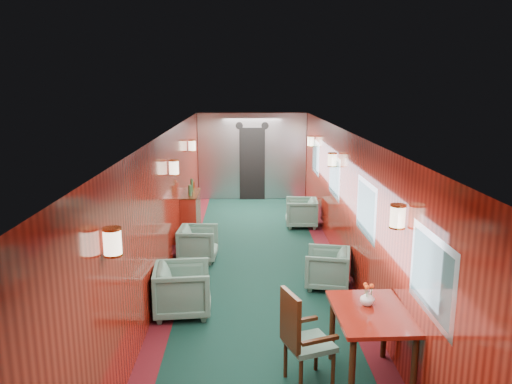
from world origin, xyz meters
TOP-DOWN VIEW (x-y plane):
  - room at (0.00, 0.00)m, footprint 12.00×12.10m
  - bulkhead at (0.00, 5.91)m, footprint 2.98×0.17m
  - windows_right at (1.49, 0.25)m, footprint 0.02×8.60m
  - wall_sconces at (0.00, 0.57)m, footprint 2.97×7.97m
  - dining_table at (1.11, -2.92)m, footprint 0.80×1.13m
  - side_chair at (0.37, -2.96)m, footprint 0.60×0.62m
  - credenza at (-1.34, 2.34)m, footprint 0.34×1.07m
  - flower_vase at (1.10, -2.78)m, footprint 0.20×0.20m
  - armchair_left_near at (-1.09, -1.22)m, footprint 0.85×0.83m
  - armchair_left_far at (-1.07, 0.95)m, footprint 0.73×0.71m
  - armchair_right_near at (1.09, -0.34)m, footprint 0.81×0.80m
  - armchair_right_far at (1.06, 3.09)m, footprint 0.75×0.73m

SIDE VIEW (x-z plane):
  - armchair_right_near at x=1.09m, z-range 0.00..0.62m
  - armchair_left_far at x=-1.07m, z-range 0.00..0.63m
  - armchair_right_far at x=1.06m, z-range 0.00..0.64m
  - armchair_left_near at x=-1.09m, z-range 0.00..0.71m
  - credenza at x=-1.34m, z-range -0.13..1.11m
  - side_chair at x=0.37m, z-range 0.05..1.12m
  - dining_table at x=1.11m, z-range 0.28..1.11m
  - flower_vase at x=1.10m, z-range 0.83..0.99m
  - bulkhead at x=0.00m, z-range -0.01..2.38m
  - windows_right at x=1.49m, z-range 1.05..1.85m
  - room at x=0.00m, z-range 0.43..2.83m
  - wall_sconces at x=0.00m, z-range 1.66..1.91m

